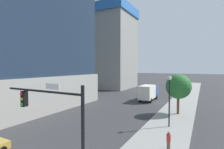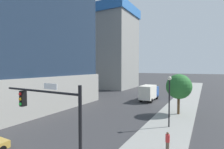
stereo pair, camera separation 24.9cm
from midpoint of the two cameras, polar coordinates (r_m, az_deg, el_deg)
name	(u,v)px [view 2 (the right image)]	position (r m, az deg, el deg)	size (l,w,h in m)	color
sidewalk	(174,118)	(26.02, 20.14, -13.27)	(5.16, 120.00, 0.15)	gray
construction_building	(112,44)	(60.61, 0.16, 10.06)	(15.18, 22.71, 36.44)	gray
traffic_light_pole	(51,113)	(11.26, -19.04, -11.87)	(6.58, 0.48, 5.92)	black
street_lamp	(169,94)	(20.96, 18.81, -6.14)	(0.44, 0.44, 5.85)	black
street_tree	(179,87)	(27.16, 21.54, -3.76)	(3.66, 3.66, 5.90)	brown
box_truck	(149,92)	(37.11, 12.36, -5.72)	(2.43, 6.82, 3.29)	#1E4799
pedestrian_red_shirt	(168,142)	(15.77, 18.41, -20.36)	(0.34, 0.34, 1.62)	brown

